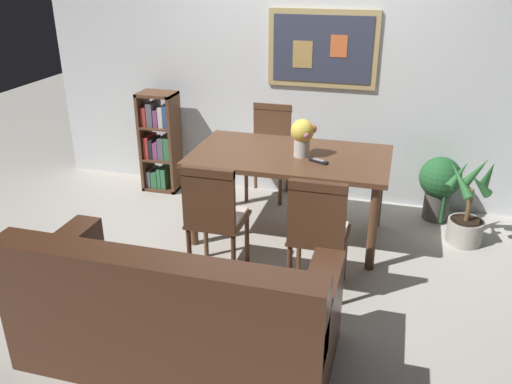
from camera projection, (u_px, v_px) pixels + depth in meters
ground_plane at (268, 255)px, 4.29m from camera, size 12.00×12.00×0.00m
wall_back_with_painting at (305, 63)px, 4.93m from camera, size 5.20×0.14×2.60m
dining_table at (290, 164)px, 4.35m from camera, size 1.61×0.91×0.74m
dining_chair_far_left at (270, 143)px, 5.20m from camera, size 0.40×0.41×0.91m
dining_chair_near_left at (214, 212)px, 3.79m from camera, size 0.40×0.41×0.91m
dining_chair_near_right at (318, 228)px, 3.57m from camera, size 0.40×0.41×0.91m
leather_couch at (176, 315)px, 3.06m from camera, size 1.80×0.84×0.84m
bookshelf at (160, 143)px, 5.34m from camera, size 0.36×0.28×1.01m
potted_ivy at (439, 184)px, 4.75m from camera, size 0.37×0.37×0.59m
potted_palm at (467, 213)px, 4.37m from camera, size 0.39×0.45×0.78m
flower_vase at (303, 135)px, 4.20m from camera, size 0.20×0.20×0.30m
tv_remote at (319, 161)px, 4.13m from camera, size 0.16×0.11×0.02m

